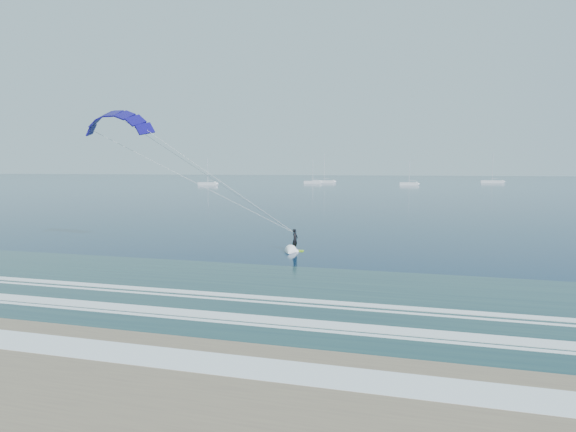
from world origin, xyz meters
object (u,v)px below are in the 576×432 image
(kitesurfer_rig, at_px, (204,174))
(sailboat_4, at_px, (492,181))
(sailboat_1, at_px, (313,182))
(sailboat_2, at_px, (324,181))
(sailboat_3, at_px, (409,184))
(sailboat_0, at_px, (208,184))

(kitesurfer_rig, bearing_deg, sailboat_4, 78.34)
(sailboat_1, xyz_separation_m, sailboat_2, (2.89, 11.51, 0.02))
(sailboat_2, height_order, sailboat_3, sailboat_2)
(sailboat_2, distance_m, sailboat_3, 46.35)
(sailboat_0, xyz_separation_m, sailboat_3, (80.61, 21.20, -0.00))
(sailboat_3, bearing_deg, kitesurfer_rig, -92.93)
(sailboat_1, xyz_separation_m, sailboat_3, (43.39, -11.04, -0.00))
(sailboat_0, distance_m, sailboat_1, 49.24)
(kitesurfer_rig, height_order, sailboat_1, kitesurfer_rig)
(sailboat_1, height_order, sailboat_4, sailboat_4)
(sailboat_3, bearing_deg, sailboat_0, -165.26)
(sailboat_2, bearing_deg, sailboat_4, 15.24)
(sailboat_4, bearing_deg, sailboat_1, -157.86)
(sailboat_1, distance_m, sailboat_2, 11.87)
(sailboat_1, bearing_deg, sailboat_3, -14.27)
(sailboat_1, relative_size, sailboat_4, 0.80)
(kitesurfer_rig, distance_m, sailboat_3, 176.55)
(sailboat_4, bearing_deg, sailboat_2, -164.76)
(kitesurfer_rig, distance_m, sailboat_0, 170.85)
(sailboat_2, xyz_separation_m, sailboat_4, (76.83, 20.93, 0.00))
(sailboat_1, bearing_deg, sailboat_0, -139.10)
(sailboat_0, height_order, sailboat_3, sailboat_0)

